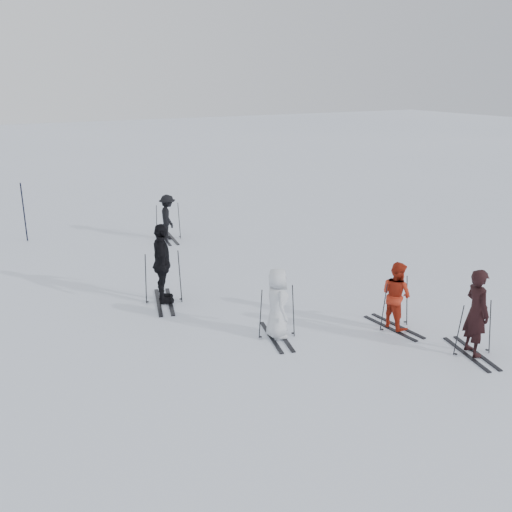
# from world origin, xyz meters

# --- Properties ---
(ground) EXTENTS (120.00, 120.00, 0.00)m
(ground) POSITION_xyz_m (0.00, 0.00, 0.00)
(ground) COLOR silver
(ground) RESTS_ON ground
(skier_near_dark) EXTENTS (0.57, 0.74, 1.79)m
(skier_near_dark) POSITION_xyz_m (2.24, -4.08, 0.89)
(skier_near_dark) COLOR black
(skier_near_dark) RESTS_ON ground
(skier_red) EXTENTS (0.63, 0.78, 1.51)m
(skier_red) POSITION_xyz_m (1.71, -2.35, 0.76)
(skier_red) COLOR #A62612
(skier_red) RESTS_ON ground
(skier_grey) EXTENTS (0.65, 0.84, 1.54)m
(skier_grey) POSITION_xyz_m (-0.85, -1.53, 0.77)
(skier_grey) COLOR silver
(skier_grey) RESTS_ON ground
(skier_uphill_left) EXTENTS (0.77, 1.25, 1.99)m
(skier_uphill_left) POSITION_xyz_m (-2.33, 1.49, 0.99)
(skier_uphill_left) COLOR black
(skier_uphill_left) RESTS_ON ground
(skier_uphill_far) EXTENTS (0.69, 1.04, 1.52)m
(skier_uphill_far) POSITION_xyz_m (-0.26, 6.88, 0.76)
(skier_uphill_far) COLOR black
(skier_uphill_far) RESTS_ON ground
(skis_near_dark) EXTENTS (1.76, 1.21, 1.17)m
(skis_near_dark) POSITION_xyz_m (2.24, -4.08, 0.58)
(skis_near_dark) COLOR black
(skis_near_dark) RESTS_ON ground
(skis_red) EXTENTS (1.69, 0.99, 1.18)m
(skis_red) POSITION_xyz_m (1.71, -2.35, 0.59)
(skis_red) COLOR black
(skis_red) RESTS_ON ground
(skis_grey) EXTENTS (1.79, 1.22, 1.19)m
(skis_grey) POSITION_xyz_m (-0.85, -1.53, 0.60)
(skis_grey) COLOR black
(skis_grey) RESTS_ON ground
(skis_uphill_left) EXTENTS (2.05, 1.44, 1.36)m
(skis_uphill_left) POSITION_xyz_m (-2.33, 1.49, 0.68)
(skis_uphill_left) COLOR black
(skis_uphill_left) RESTS_ON ground
(skis_uphill_far) EXTENTS (1.85, 1.14, 1.28)m
(skis_uphill_far) POSITION_xyz_m (-0.26, 6.88, 0.64)
(skis_uphill_far) COLOR black
(skis_uphill_far) RESTS_ON ground
(piste_marker) EXTENTS (0.05, 0.05, 1.99)m
(piste_marker) POSITION_xyz_m (-4.58, 8.96, 1.00)
(piste_marker) COLOR black
(piste_marker) RESTS_ON ground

